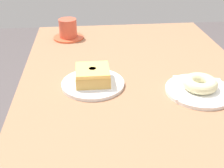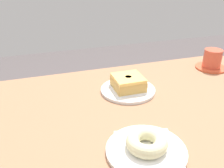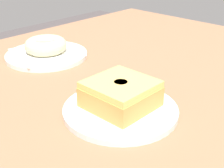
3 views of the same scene
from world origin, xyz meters
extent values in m
cube|color=#98694A|center=(0.00, 0.00, 0.75)|extent=(1.24, 0.76, 0.05)
cylinder|color=#9F6B50|center=(0.54, 0.31, 0.36)|extent=(0.05, 0.05, 0.73)
cylinder|color=white|center=(-0.04, -0.16, 0.78)|extent=(0.20, 0.20, 0.01)
cube|color=white|center=(-0.04, -0.16, 0.79)|extent=(0.18, 0.18, 0.00)
torus|color=beige|center=(-0.04, -0.16, 0.81)|extent=(0.10, 0.10, 0.03)
cylinder|color=white|center=(0.03, 0.15, 0.78)|extent=(0.19, 0.19, 0.01)
cube|color=white|center=(0.03, 0.15, 0.79)|extent=(0.12, 0.12, 0.00)
cube|color=tan|center=(0.03, 0.15, 0.81)|extent=(0.10, 0.10, 0.03)
cube|color=#FECC66|center=(0.03, 0.15, 0.83)|extent=(0.10, 0.10, 0.01)
cylinder|color=tan|center=(0.03, 0.15, 0.83)|extent=(0.02, 0.02, 0.00)
cylinder|color=#D95634|center=(0.45, 0.24, 0.78)|extent=(0.13, 0.13, 0.01)
cylinder|color=#D5523A|center=(0.45, 0.24, 0.82)|extent=(0.08, 0.08, 0.08)
cylinder|color=black|center=(0.45, 0.24, 0.86)|extent=(0.07, 0.07, 0.00)
camera|label=1|loc=(-0.75, 0.17, 1.23)|focal=46.48mm
camera|label=2|loc=(-0.27, -0.59, 1.20)|focal=40.09mm
camera|label=3|loc=(0.38, 0.46, 1.05)|focal=50.63mm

